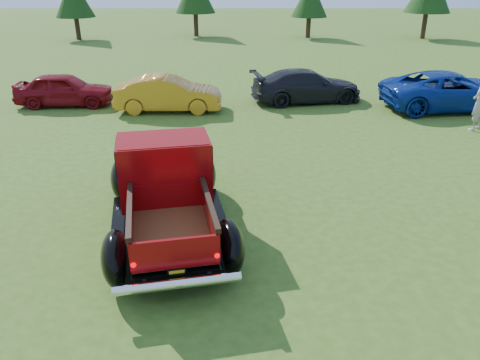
# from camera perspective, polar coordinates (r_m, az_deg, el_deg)

# --- Properties ---
(ground) EXTENTS (120.00, 120.00, 0.00)m
(ground) POSITION_cam_1_polar(r_m,az_deg,el_deg) (10.16, -3.07, -5.65)
(ground) COLOR #345217
(ground) RESTS_ON ground
(pickup_truck) EXTENTS (3.29, 5.51, 1.94)m
(pickup_truck) POSITION_cam_1_polar(r_m,az_deg,el_deg) (10.03, -9.02, -0.43)
(pickup_truck) COLOR black
(pickup_truck) RESTS_ON ground
(show_car_red) EXTENTS (3.88, 1.70, 1.30)m
(show_car_red) POSITION_cam_1_polar(r_m,az_deg,el_deg) (20.35, -20.62, 10.30)
(show_car_red) COLOR maroon
(show_car_red) RESTS_ON ground
(show_car_yellow) EXTENTS (4.10, 1.50, 1.34)m
(show_car_yellow) POSITION_cam_1_polar(r_m,az_deg,el_deg) (18.50, -8.73, 10.34)
(show_car_yellow) COLOR #BE7C19
(show_car_yellow) RESTS_ON ground
(show_car_grey) EXTENTS (4.82, 2.70, 1.32)m
(show_car_grey) POSITION_cam_1_polar(r_m,az_deg,el_deg) (19.85, 8.12, 11.31)
(show_car_grey) COLOR black
(show_car_grey) RESTS_ON ground
(show_car_blue) EXTENTS (5.47, 2.95, 1.46)m
(show_car_blue) POSITION_cam_1_polar(r_m,az_deg,el_deg) (20.25, 24.25, 9.89)
(show_car_blue) COLOR navy
(show_car_blue) RESTS_ON ground
(spectator) EXTENTS (0.83, 0.79, 1.91)m
(spectator) POSITION_cam_1_polar(r_m,az_deg,el_deg) (17.86, 27.21, 8.38)
(spectator) COLOR #A39A8D
(spectator) RESTS_ON ground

